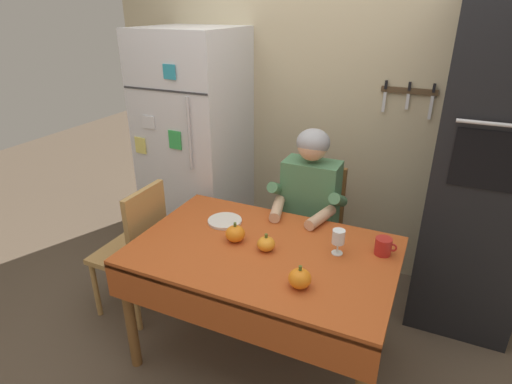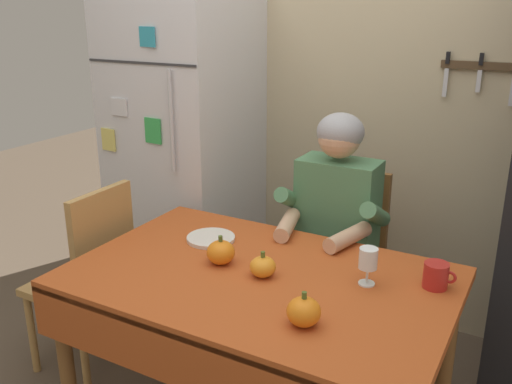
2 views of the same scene
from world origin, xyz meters
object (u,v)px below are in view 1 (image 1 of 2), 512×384
(seated_person, at_px, (307,207))
(chair_left_side, at_px, (137,246))
(refrigerator, at_px, (196,150))
(coffee_mug, at_px, (383,246))
(pumpkin_medium, at_px, (266,244))
(dining_table, at_px, (262,264))
(wine_glass, at_px, (338,238))
(pumpkin_small, at_px, (235,234))
(chair_behind_person, at_px, (314,225))
(wall_oven, at_px, (487,169))
(serving_tray, at_px, (225,221))
(pumpkin_large, at_px, (300,278))

(seated_person, relative_size, chair_left_side, 1.34)
(refrigerator, bearing_deg, coffee_mug, -22.73)
(seated_person, distance_m, pumpkin_medium, 0.59)
(dining_table, bearing_deg, coffee_mug, 21.76)
(seated_person, xyz_separation_m, chair_left_side, (-0.96, -0.56, -0.23))
(wine_glass, relative_size, pumpkin_small, 1.22)
(coffee_mug, height_order, pumpkin_medium, pumpkin_medium)
(refrigerator, bearing_deg, wine_glass, -29.26)
(chair_left_side, relative_size, pumpkin_medium, 9.41)
(chair_behind_person, xyz_separation_m, seated_person, (-0.00, -0.19, 0.23))
(wall_oven, bearing_deg, wine_glass, -130.88)
(wall_oven, distance_m, serving_tray, 1.59)
(chair_behind_person, height_order, chair_left_side, same)
(chair_left_side, distance_m, coffee_mug, 1.53)
(pumpkin_small, bearing_deg, pumpkin_large, -27.82)
(wine_glass, bearing_deg, serving_tray, 175.27)
(wine_glass, xyz_separation_m, serving_tray, (-0.71, 0.06, -0.09))
(coffee_mug, xyz_separation_m, serving_tray, (-0.92, -0.04, -0.04))
(refrigerator, height_order, dining_table, refrigerator)
(pumpkin_large, distance_m, pumpkin_small, 0.52)
(chair_left_side, bearing_deg, chair_behind_person, 38.10)
(pumpkin_medium, bearing_deg, coffee_mug, 21.07)
(coffee_mug, bearing_deg, pumpkin_small, -165.00)
(dining_table, relative_size, coffee_mug, 12.19)
(dining_table, height_order, chair_behind_person, chair_behind_person)
(coffee_mug, height_order, pumpkin_large, pumpkin_large)
(chair_left_side, xyz_separation_m, pumpkin_small, (0.73, -0.01, 0.28))
(refrigerator, height_order, pumpkin_large, refrigerator)
(pumpkin_large, bearing_deg, refrigerator, 138.49)
(wine_glass, bearing_deg, chair_left_side, -175.60)
(pumpkin_large, relative_size, pumpkin_small, 1.00)
(pumpkin_large, bearing_deg, pumpkin_small, 152.18)
(coffee_mug, relative_size, pumpkin_large, 1.00)
(seated_person, bearing_deg, pumpkin_large, -74.14)
(refrigerator, distance_m, dining_table, 1.32)
(seated_person, distance_m, serving_tray, 0.56)
(pumpkin_small, bearing_deg, serving_tray, 133.20)
(wine_glass, bearing_deg, seated_person, 124.60)
(chair_behind_person, height_order, pumpkin_large, chair_behind_person)
(dining_table, bearing_deg, pumpkin_small, 169.74)
(coffee_mug, distance_m, pumpkin_large, 0.54)
(dining_table, xyz_separation_m, chair_behind_person, (0.05, 0.79, -0.14))
(chair_behind_person, distance_m, serving_tray, 0.75)
(pumpkin_medium, bearing_deg, chair_left_side, 178.26)
(refrigerator, relative_size, chair_behind_person, 1.94)
(dining_table, bearing_deg, pumpkin_large, -36.41)
(pumpkin_large, bearing_deg, dining_table, 143.59)
(chair_left_side, height_order, pumpkin_small, chair_left_side)
(coffee_mug, distance_m, wine_glass, 0.24)
(dining_table, relative_size, chair_left_side, 1.51)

